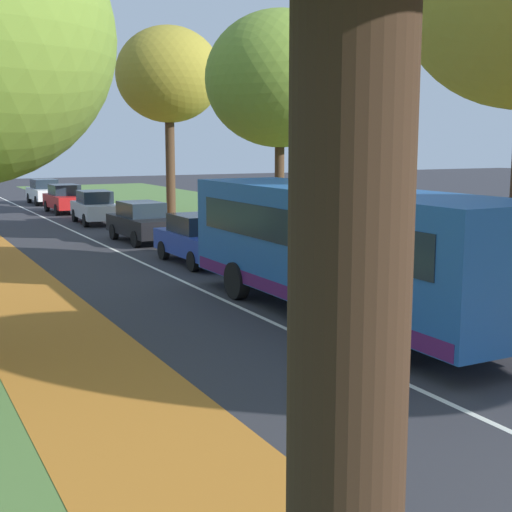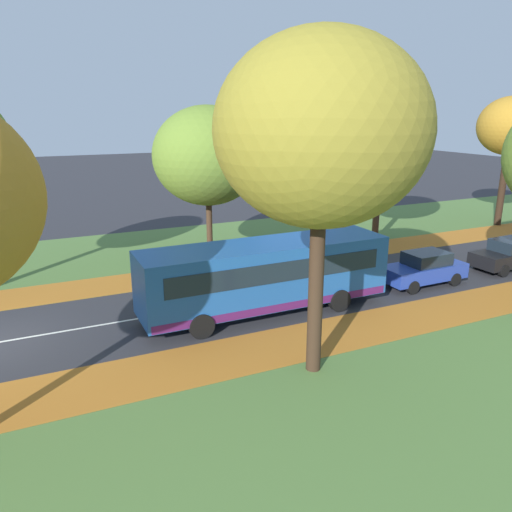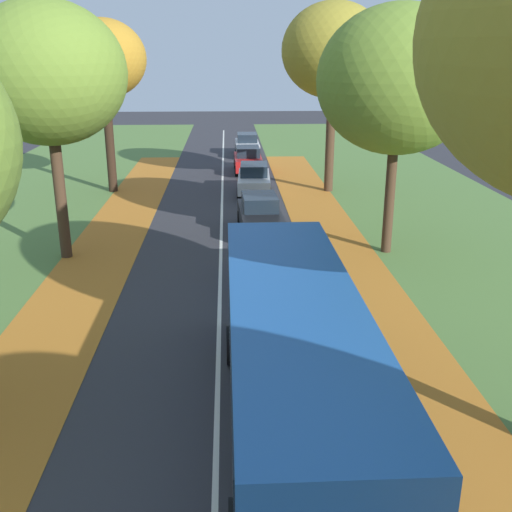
% 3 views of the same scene
% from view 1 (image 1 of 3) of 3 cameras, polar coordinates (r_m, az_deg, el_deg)
% --- Properties ---
extents(leaf_litter_left, '(2.80, 60.00, 0.00)m').
position_cam_1_polar(leaf_litter_left, '(17.85, -17.47, -4.26)').
color(leaf_litter_left, '#B26B23').
rests_on(leaf_litter_left, grass_verge_left).
extents(grass_verge_right, '(12.00, 90.00, 0.01)m').
position_cam_1_polar(grass_verge_right, '(28.84, 8.20, 1.02)').
color(grass_verge_right, '#517538').
rests_on(grass_verge_right, ground).
extents(leaf_litter_right, '(2.80, 60.00, 0.00)m').
position_cam_1_polar(leaf_litter_right, '(21.38, 7.56, -1.75)').
color(leaf_litter_right, '#B26B23').
rests_on(leaf_litter_right, grass_verge_right).
extents(road_centre_line, '(0.12, 80.00, 0.01)m').
position_cam_1_polar(road_centre_line, '(24.67, -9.43, -0.36)').
color(road_centre_line, silver).
rests_on(road_centre_line, ground).
extents(tree_right_mid, '(5.84, 5.84, 9.06)m').
position_cam_1_polar(tree_right_mid, '(28.50, 1.93, 13.93)').
color(tree_right_mid, '#422D1E').
rests_on(tree_right_mid, ground).
extents(tree_right_far, '(5.45, 5.45, 9.91)m').
position_cam_1_polar(tree_right_far, '(38.15, -7.00, 14.15)').
color(tree_right_far, '#422D1E').
rests_on(tree_right_far, ground).
extents(bus, '(2.70, 10.41, 2.98)m').
position_cam_1_polar(bus, '(16.29, 6.69, 0.91)').
color(bus, '#1E5199').
rests_on(bus, ground).
extents(car_blue_lead, '(1.81, 4.22, 1.62)m').
position_cam_1_polar(car_blue_lead, '(23.82, -4.59, 1.36)').
color(car_blue_lead, '#233D9E').
rests_on(car_blue_lead, ground).
extents(car_black_following, '(1.91, 4.26, 1.62)m').
position_cam_1_polar(car_black_following, '(29.24, -9.08, 2.71)').
color(car_black_following, black).
rests_on(car_black_following, ground).
extents(car_silver_third_in_line, '(1.92, 4.27, 1.62)m').
position_cam_1_polar(car_silver_third_in_line, '(36.39, -12.72, 3.83)').
color(car_silver_third_in_line, '#B7BABF').
rests_on(car_silver_third_in_line, ground).
extents(car_red_fourth_in_line, '(1.81, 4.22, 1.62)m').
position_cam_1_polar(car_red_fourth_in_line, '(42.36, -15.02, 4.45)').
color(car_red_fourth_in_line, '#B21919').
rests_on(car_red_fourth_in_line, ground).
extents(car_white_trailing, '(1.79, 4.20, 1.62)m').
position_cam_1_polar(car_white_trailing, '(48.85, -16.55, 4.96)').
color(car_white_trailing, silver).
rests_on(car_white_trailing, ground).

